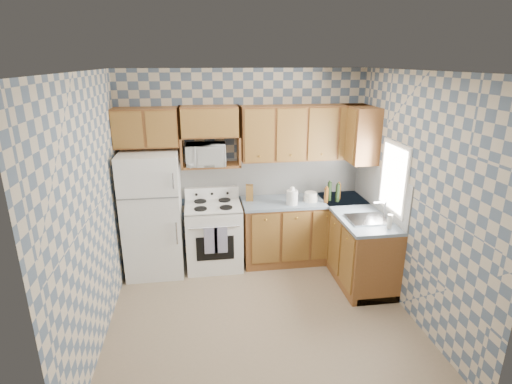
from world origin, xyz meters
TOP-DOWN VIEW (x-y plane):
  - floor at (0.00, 0.00)m, footprint 3.40×3.40m
  - back_wall at (0.00, 1.60)m, footprint 3.40×0.02m
  - right_wall at (1.70, 0.00)m, footprint 0.02×3.20m
  - backsplash_back at (0.40, 1.59)m, footprint 2.60×0.02m
  - backsplash_right at (1.69, 0.80)m, footprint 0.02×1.60m
  - refrigerator at (-1.27, 1.25)m, footprint 0.75×0.70m
  - stove_body at (-0.47, 1.28)m, footprint 0.76×0.65m
  - cooktop at (-0.47, 1.28)m, footprint 0.76×0.65m
  - backguard at (-0.47, 1.55)m, footprint 0.76×0.08m
  - dish_towel_left at (-0.52, 0.93)m, footprint 0.17×0.02m
  - dish_towel_right at (-0.39, 0.93)m, footprint 0.17×0.02m
  - base_cabinets_back at (0.82, 1.30)m, footprint 1.75×0.60m
  - base_cabinets_right at (1.40, 0.80)m, footprint 0.60×1.60m
  - countertop_back at (0.82, 1.30)m, footprint 1.77×0.63m
  - countertop_right at (1.40, 0.80)m, footprint 0.63×1.60m
  - upper_cabinets_back at (0.82, 1.44)m, footprint 1.75×0.33m
  - upper_cabinets_fridge at (-1.29, 1.44)m, footprint 0.82×0.33m
  - upper_cabinets_right at (1.53, 1.25)m, footprint 0.33×0.70m
  - microwave_shelf at (-0.47, 1.44)m, footprint 0.80×0.33m
  - microwave at (-0.53, 1.40)m, footprint 0.53×0.37m
  - sink at (1.40, 0.45)m, footprint 0.48×0.40m
  - window at (1.69, 0.45)m, footprint 0.02×0.66m
  - bottle_0 at (1.16, 1.22)m, footprint 0.06×0.06m
  - bottle_1 at (1.26, 1.16)m, footprint 0.06×0.06m
  - bottle_2 at (1.31, 1.26)m, footprint 0.06×0.06m
  - bottle_3 at (1.09, 1.14)m, footprint 0.06×0.06m
  - knife_block at (0.05, 1.38)m, footprint 0.11×0.11m
  - electric_kettle at (0.60, 1.14)m, footprint 0.16×0.16m
  - food_containers at (0.89, 1.23)m, footprint 0.19×0.19m
  - soap_bottle at (1.55, 0.17)m, footprint 0.06×0.06m

SIDE VIEW (x-z plane):
  - floor at x=0.00m, z-range 0.00..0.00m
  - base_cabinets_back at x=0.82m, z-range 0.00..0.88m
  - base_cabinets_right at x=1.40m, z-range 0.00..0.88m
  - stove_body at x=-0.47m, z-range 0.00..0.90m
  - dish_towel_left at x=-0.52m, z-range 0.36..0.73m
  - dish_towel_right at x=-0.39m, z-range 0.36..0.73m
  - refrigerator at x=-1.27m, z-range 0.00..1.68m
  - countertop_back at x=0.82m, z-range 0.88..0.92m
  - countertop_right at x=1.40m, z-range 0.88..0.92m
  - cooktop at x=-0.47m, z-range 0.89..0.92m
  - sink at x=1.40m, z-range 0.91..0.94m
  - food_containers at x=0.89m, z-range 0.92..1.05m
  - backguard at x=-0.47m, z-range 0.92..1.08m
  - soap_bottle at x=1.55m, z-range 0.92..1.09m
  - electric_kettle at x=0.60m, z-range 0.92..1.12m
  - bottle_3 at x=1.09m, z-range 0.92..1.13m
  - knife_block at x=0.05m, z-range 0.92..1.14m
  - bottle_2 at x=1.31m, z-range 0.92..1.15m
  - bottle_1 at x=1.26m, z-range 0.92..1.17m
  - bottle_0 at x=1.16m, z-range 0.92..1.19m
  - backsplash_back at x=0.40m, z-range 0.92..1.48m
  - backsplash_right at x=1.69m, z-range 0.92..1.48m
  - back_wall at x=0.00m, z-range 0.00..2.70m
  - right_wall at x=1.70m, z-range 0.00..2.70m
  - microwave_shelf at x=-0.47m, z-range 1.42..1.45m
  - window at x=1.69m, z-range 1.02..1.88m
  - microwave at x=-0.53m, z-range 1.45..1.74m
  - upper_cabinets_back at x=0.82m, z-range 1.48..2.22m
  - upper_cabinets_right at x=1.53m, z-range 1.48..2.22m
  - upper_cabinets_fridge at x=-1.29m, z-range 1.72..2.22m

